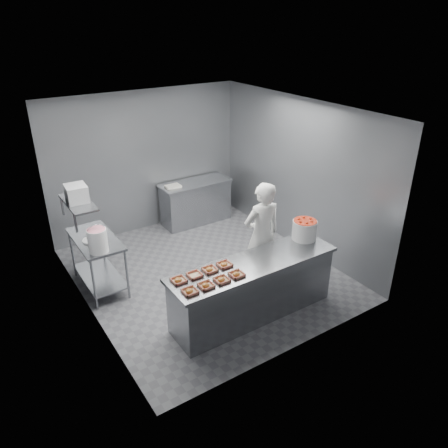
{
  "coord_description": "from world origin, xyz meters",
  "views": [
    {
      "loc": [
        -3.26,
        -5.56,
        4.1
      ],
      "look_at": [
        0.24,
        -0.2,
        0.97
      ],
      "focal_mm": 35.0,
      "sensor_mm": 36.0,
      "label": 1
    }
  ],
  "objects": [
    {
      "name": "tray_2",
      "position": [
        -0.64,
        -1.5,
        0.92
      ],
      "size": [
        0.19,
        0.18,
        0.06
      ],
      "color": "tan",
      "rests_on": "service_counter"
    },
    {
      "name": "ceiling",
      "position": [
        0.0,
        0.0,
        2.8
      ],
      "size": [
        4.5,
        4.5,
        0.0
      ],
      "primitive_type": "plane",
      "rotation": [
        3.14,
        0.0,
        0.0
      ],
      "color": "white",
      "rests_on": "wall_back"
    },
    {
      "name": "glaze_bucket",
      "position": [
        -1.73,
        0.16,
        1.09
      ],
      "size": [
        0.3,
        0.29,
        0.44
      ],
      "color": "white",
      "rests_on": "prep_table"
    },
    {
      "name": "appliance",
      "position": [
        -1.82,
        0.61,
        1.69
      ],
      "size": [
        0.32,
        0.35,
        0.25
      ],
      "primitive_type": "cube",
      "rotation": [
        0.0,
        0.0,
        -0.07
      ],
      "color": "gray",
      "rests_on": "wall_shelf"
    },
    {
      "name": "wall_left",
      "position": [
        -2.0,
        0.0,
        1.4
      ],
      "size": [
        0.04,
        4.5,
        2.8
      ],
      "primitive_type": "cube",
      "color": "slate",
      "rests_on": "ground"
    },
    {
      "name": "wall_shelf",
      "position": [
        -1.82,
        0.6,
        1.55
      ],
      "size": [
        0.35,
        0.9,
        0.03
      ],
      "primitive_type": "cube",
      "color": "slate",
      "rests_on": "wall_left"
    },
    {
      "name": "paper_stack",
      "position": [
        0.39,
        1.9,
        0.92
      ],
      "size": [
        0.32,
        0.24,
        0.04
      ],
      "primitive_type": "cube",
      "rotation": [
        0.0,
        0.0,
        -0.07
      ],
      "color": "silver",
      "rests_on": "back_counter"
    },
    {
      "name": "tray_6",
      "position": [
        -0.64,
        -1.2,
        0.92
      ],
      "size": [
        0.19,
        0.18,
        0.06
      ],
      "color": "tan",
      "rests_on": "service_counter"
    },
    {
      "name": "tray_0",
      "position": [
        -1.12,
        -1.5,
        0.92
      ],
      "size": [
        0.19,
        0.18,
        0.06
      ],
      "color": "tan",
      "rests_on": "service_counter"
    },
    {
      "name": "tray_1",
      "position": [
        -0.88,
        -1.5,
        0.92
      ],
      "size": [
        0.19,
        0.18,
        0.06
      ],
      "color": "tan",
      "rests_on": "service_counter"
    },
    {
      "name": "worker",
      "position": [
        0.6,
        -0.75,
        0.89
      ],
      "size": [
        0.68,
        0.48,
        1.79
      ],
      "primitive_type": "imported",
      "rotation": [
        0.0,
        0.0,
        3.06
      ],
      "color": "white",
      "rests_on": "ground"
    },
    {
      "name": "floor",
      "position": [
        0.0,
        0.0,
        0.0
      ],
      "size": [
        4.5,
        4.5,
        0.0
      ],
      "primitive_type": "plane",
      "color": "#4C4C51",
      "rests_on": "ground"
    },
    {
      "name": "service_counter",
      "position": [
        0.0,
        -1.35,
        0.45
      ],
      "size": [
        2.6,
        0.7,
        0.9
      ],
      "color": "slate",
      "rests_on": "ground"
    },
    {
      "name": "back_counter",
      "position": [
        0.9,
        1.9,
        0.45
      ],
      "size": [
        1.5,
        0.6,
        0.9
      ],
      "color": "slate",
      "rests_on": "ground"
    },
    {
      "name": "prep_table",
      "position": [
        -1.65,
        0.6,
        0.59
      ],
      "size": [
        0.6,
        1.2,
        0.9
      ],
      "color": "slate",
      "rests_on": "ground"
    },
    {
      "name": "rag",
      "position": [
        -1.51,
        0.71,
        0.91
      ],
      "size": [
        0.17,
        0.16,
        0.02
      ],
      "primitive_type": "cube",
      "rotation": [
        0.0,
        0.0,
        -0.16
      ],
      "color": "#CCB28C",
      "rests_on": "prep_table"
    },
    {
      "name": "tray_3",
      "position": [
        -0.4,
        -1.5,
        0.92
      ],
      "size": [
        0.19,
        0.18,
        0.06
      ],
      "color": "tan",
      "rests_on": "service_counter"
    },
    {
      "name": "strawberry_tub",
      "position": [
        1.08,
        -1.2,
        1.07
      ],
      "size": [
        0.38,
        0.38,
        0.31
      ],
      "color": "white",
      "rests_on": "service_counter"
    },
    {
      "name": "tray_4",
      "position": [
        -1.12,
        -1.2,
        0.92
      ],
      "size": [
        0.19,
        0.18,
        0.06
      ],
      "color": "tan",
      "rests_on": "service_counter"
    },
    {
      "name": "wall_right",
      "position": [
        2.0,
        0.0,
        1.4
      ],
      "size": [
        0.04,
        4.5,
        2.8
      ],
      "primitive_type": "cube",
      "color": "slate",
      "rests_on": "ground"
    },
    {
      "name": "tray_5",
      "position": [
        -0.88,
        -1.2,
        0.92
      ],
      "size": [
        0.19,
        0.18,
        0.04
      ],
      "color": "tan",
      "rests_on": "service_counter"
    },
    {
      "name": "bucket_lid",
      "position": [
        -1.71,
        0.54,
        0.91
      ],
      "size": [
        0.35,
        0.35,
        0.02
      ],
      "primitive_type": "cylinder",
      "rotation": [
        0.0,
        0.0,
        -0.2
      ],
      "color": "white",
      "rests_on": "prep_table"
    },
    {
      "name": "wall_back",
      "position": [
        0.0,
        2.25,
        1.4
      ],
      "size": [
        4.0,
        0.04,
        2.8
      ],
      "primitive_type": "cube",
      "color": "slate",
      "rests_on": "ground"
    },
    {
      "name": "tray_7",
      "position": [
        -0.4,
        -1.2,
        0.92
      ],
      "size": [
        0.19,
        0.18,
        0.06
      ],
      "color": "tan",
      "rests_on": "service_counter"
    }
  ]
}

